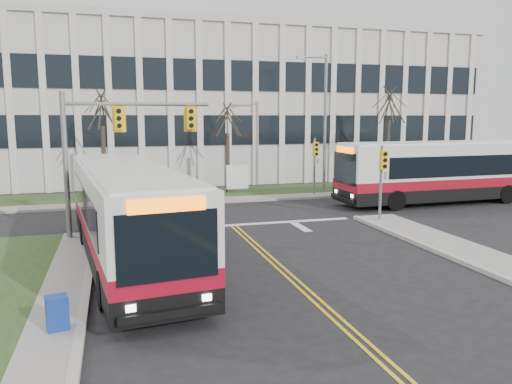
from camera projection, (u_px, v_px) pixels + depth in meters
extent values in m
plane|color=black|center=(290.00, 277.00, 16.18)|extent=(120.00, 120.00, 0.00)
cube|color=#9E9B93|center=(284.00, 197.00, 31.98)|extent=(44.00, 1.60, 0.14)
cube|color=#2A471E|center=(271.00, 191.00, 34.64)|extent=(44.00, 5.00, 0.12)
cube|color=beige|center=(231.00, 108.00, 45.18)|extent=(40.00, 16.00, 12.00)
cylinder|color=slate|center=(66.00, 167.00, 20.60)|extent=(0.22, 0.22, 6.20)
cylinder|color=slate|center=(138.00, 104.00, 21.02)|extent=(6.00, 0.16, 0.16)
cube|color=yellow|center=(119.00, 118.00, 20.75)|extent=(0.34, 0.24, 0.92)
cube|color=yellow|center=(191.00, 118.00, 21.56)|extent=(0.34, 0.24, 0.92)
cylinder|color=slate|center=(381.00, 184.00, 24.50)|extent=(0.14, 0.14, 3.80)
cube|color=yellow|center=(384.00, 160.00, 24.13)|extent=(0.34, 0.24, 0.92)
cylinder|color=slate|center=(314.00, 167.00, 32.59)|extent=(0.14, 0.14, 3.80)
cube|color=yellow|center=(316.00, 149.00, 32.22)|extent=(0.34, 0.24, 0.92)
cylinder|color=slate|center=(325.00, 126.00, 33.12)|extent=(0.20, 0.20, 9.20)
cylinder|color=slate|center=(314.00, 57.00, 32.22)|extent=(1.80, 0.14, 0.14)
cube|color=slate|center=(300.00, 57.00, 31.99)|extent=(0.50, 0.25, 0.18)
cylinder|color=slate|center=(229.00, 188.00, 33.27)|extent=(0.08, 0.08, 1.00)
cylinder|color=slate|center=(246.00, 187.00, 33.59)|extent=(0.08, 0.08, 1.00)
cube|color=white|center=(237.00, 177.00, 33.32)|extent=(1.50, 0.12, 1.60)
cylinder|color=#42352B|center=(104.00, 163.00, 31.34)|extent=(0.28, 0.28, 4.62)
cylinder|color=#42352B|center=(228.00, 164.00, 33.73)|extent=(0.28, 0.28, 4.09)
cylinder|color=#42352B|center=(387.00, 154.00, 36.71)|extent=(0.28, 0.28, 4.95)
cube|color=navy|center=(57.00, 315.00, 11.87)|extent=(0.58, 0.55, 0.95)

